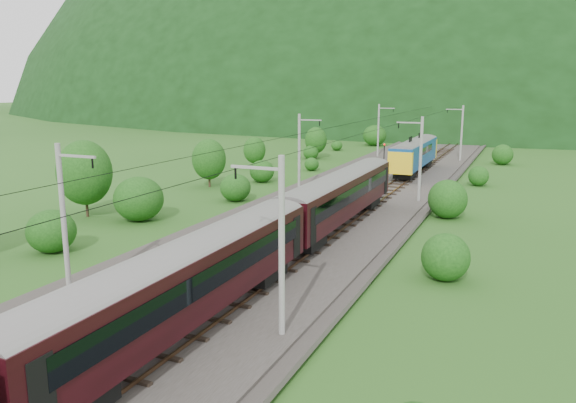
% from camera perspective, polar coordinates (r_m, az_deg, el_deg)
% --- Properties ---
extents(ground, '(600.00, 600.00, 0.00)m').
position_cam_1_polar(ground, '(28.71, -12.22, -11.43)').
color(ground, '#265219').
rests_on(ground, ground).
extents(railbed, '(14.00, 220.00, 0.30)m').
position_cam_1_polar(railbed, '(36.68, -3.08, -5.75)').
color(railbed, '#38332D').
rests_on(railbed, ground).
extents(track_left, '(2.40, 220.00, 0.27)m').
position_cam_1_polar(track_left, '(37.71, -6.36, -4.96)').
color(track_left, brown).
rests_on(track_left, railbed).
extents(track_right, '(2.40, 220.00, 0.27)m').
position_cam_1_polar(track_right, '(35.65, 0.39, -5.88)').
color(track_right, brown).
rests_on(track_right, railbed).
extents(catenary_left, '(2.54, 192.28, 8.00)m').
position_cam_1_polar(catenary_left, '(57.94, 1.22, 5.14)').
color(catenary_left, gray).
rests_on(catenary_left, railbed).
extents(catenary_right, '(2.54, 192.28, 8.00)m').
position_cam_1_polar(catenary_right, '(54.51, 13.24, 4.41)').
color(catenary_right, gray).
rests_on(catenary_right, railbed).
extents(overhead_wires, '(4.83, 198.00, 0.03)m').
position_cam_1_polar(overhead_wires, '(35.22, -3.20, 5.10)').
color(overhead_wires, black).
rests_on(overhead_wires, ground).
extents(mountain_main, '(504.00, 360.00, 244.00)m').
position_cam_1_polar(mountain_main, '(281.90, 20.59, 8.75)').
color(mountain_main, black).
rests_on(mountain_main, ground).
extents(mountain_ridge, '(336.00, 280.00, 132.00)m').
position_cam_1_polar(mountain_ridge, '(348.92, 0.66, 9.92)').
color(mountain_ridge, black).
rests_on(mountain_ridge, ground).
extents(hazard_post_near, '(0.15, 0.15, 1.44)m').
position_cam_1_polar(hazard_post_near, '(51.05, 4.70, 0.25)').
color(hazard_post_near, red).
rests_on(hazard_post_near, railbed).
extents(hazard_post_far, '(0.15, 0.15, 1.44)m').
position_cam_1_polar(hazard_post_far, '(51.30, 5.43, 0.29)').
color(hazard_post_far, red).
rests_on(hazard_post_far, railbed).
extents(signal, '(0.26, 0.26, 2.31)m').
position_cam_1_polar(signal, '(85.31, 9.75, 5.18)').
color(signal, black).
rests_on(signal, railbed).
extents(vegetation_left, '(12.91, 145.51, 6.65)m').
position_cam_1_polar(vegetation_left, '(45.30, -19.60, 0.10)').
color(vegetation_left, '#174311').
rests_on(vegetation_left, ground).
extents(vegetation_right, '(6.78, 109.41, 2.98)m').
position_cam_1_polar(vegetation_right, '(30.62, 14.05, -7.33)').
color(vegetation_right, '#174311').
rests_on(vegetation_right, ground).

